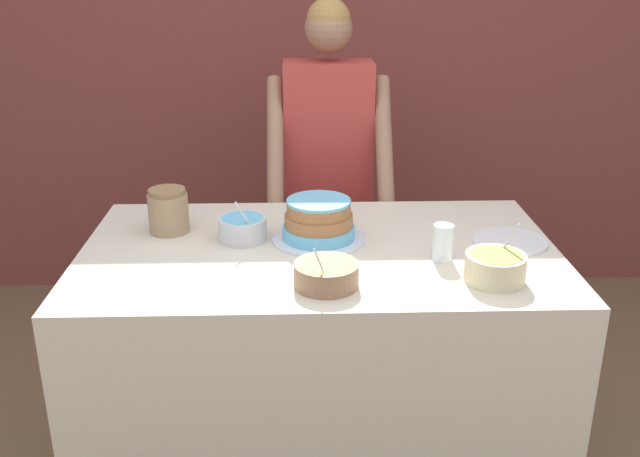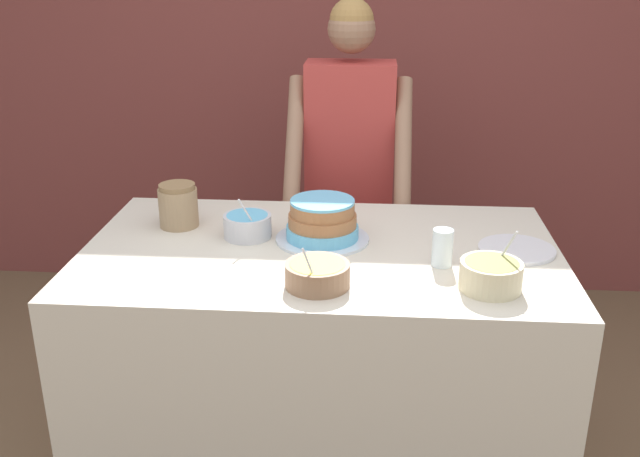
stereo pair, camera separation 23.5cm
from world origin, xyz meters
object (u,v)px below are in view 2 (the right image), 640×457
frosting_bowl_blue (248,225)px  person_baker (350,153)px  frosting_bowl_yellow (317,274)px  ceramic_plate (517,249)px  cake (323,222)px  frosting_bowl_olive (491,274)px  drinking_glass (442,248)px  stoneware_jar (178,206)px

frosting_bowl_blue → person_baker: bearing=66.6°
frosting_bowl_yellow → ceramic_plate: size_ratio=0.77×
person_baker → frosting_bowl_blue: bearing=-113.4°
person_baker → ceramic_plate: bearing=-54.1°
person_baker → cake: 0.78m
person_baker → frosting_bowl_olive: person_baker is taller
frosting_bowl_yellow → drinking_glass: 0.43m
frosting_bowl_olive → ceramic_plate: 0.33m
cake → stoneware_jar: (-0.54, 0.10, 0.01)m
person_baker → frosting_bowl_olive: size_ratio=9.05×
ceramic_plate → stoneware_jar: 1.21m
frosting_bowl_yellow → drinking_glass: (0.39, 0.18, 0.02)m
person_baker → frosting_bowl_yellow: person_baker is taller
cake → ceramic_plate: (0.66, -0.05, -0.06)m
frosting_bowl_olive → frosting_bowl_yellow: 0.52m
frosting_bowl_yellow → stoneware_jar: 0.72m
frosting_bowl_olive → drinking_glass: (-0.13, 0.16, 0.01)m
frosting_bowl_olive → stoneware_jar: size_ratio=1.16×
stoneware_jar → frosting_bowl_yellow: bearing=-40.5°
frosting_bowl_blue → stoneware_jar: (-0.27, 0.09, 0.03)m
drinking_glass → ceramic_plate: 0.30m
frosting_bowl_blue → ceramic_plate: size_ratio=0.66×
person_baker → ceramic_plate: person_baker is taller
ceramic_plate → drinking_glass: bearing=-152.5°
frosting_bowl_blue → ceramic_plate: bearing=-3.7°
drinking_glass → ceramic_plate: bearing=27.5°
drinking_glass → frosting_bowl_olive: bearing=-51.8°
person_baker → frosting_bowl_olive: 1.22m
ceramic_plate → frosting_bowl_olive: bearing=-113.9°
stoneware_jar → frosting_bowl_olive: bearing=-22.9°
drinking_glass → ceramic_plate: (0.26, 0.14, -0.05)m
frosting_bowl_blue → cake: bearing=-2.6°
cake → ceramic_plate: bearing=-4.2°
cake → drinking_glass: size_ratio=2.69×
frosting_bowl_blue → stoneware_jar: frosting_bowl_blue is taller
person_baker → cake: person_baker is taller
ceramic_plate → cake: bearing=175.8°
person_baker → drinking_glass: (0.33, -0.96, -0.04)m
frosting_bowl_blue → frosting_bowl_yellow: frosting_bowl_blue is taller
frosting_bowl_yellow → stoneware_jar: bearing=139.5°
stoneware_jar → person_baker: bearing=48.4°
frosting_bowl_olive → ceramic_plate: (0.13, 0.30, -0.04)m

